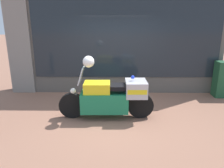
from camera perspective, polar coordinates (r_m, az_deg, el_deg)
name	(u,v)px	position (r m, az deg, el deg)	size (l,w,h in m)	color
ground_plane	(115,115)	(5.71, 0.79, -8.07)	(60.00, 60.00, 0.00)	#8E604C
shop_building	(104,30)	(7.20, -2.19, 13.99)	(6.92, 0.55, 4.09)	#56514C
window_display	(124,78)	(7.47, 3.17, 1.56)	(5.71, 0.30, 1.83)	slate
paramedic_motorcycle	(111,97)	(5.38, -0.32, -3.39)	(2.34, 0.62, 1.29)	black
white_helmet	(88,62)	(5.17, -6.18, 5.82)	(0.28, 0.28, 0.28)	white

